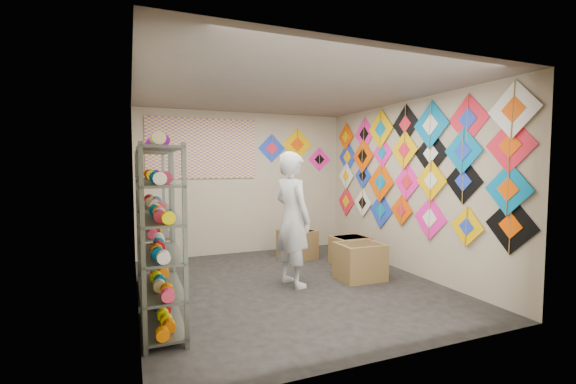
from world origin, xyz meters
name	(u,v)px	position (x,y,z in m)	size (l,w,h in m)	color
ground	(290,285)	(0.00, 0.00, 0.00)	(4.50, 4.50, 0.00)	black
room_walls	(290,169)	(0.00, 0.00, 1.64)	(4.50, 4.50, 4.50)	tan
shelf_rack_front	(160,238)	(-1.78, -0.85, 0.95)	(0.40, 1.10, 1.90)	#4C5147
shelf_rack_back	(153,221)	(-1.78, 0.45, 0.95)	(0.40, 1.10, 1.90)	#4C5147
string_spools	(156,221)	(-1.78, -0.20, 1.05)	(0.12, 2.36, 0.12)	#EA3057
kite_wall_display	(408,166)	(1.98, -0.07, 1.68)	(0.06, 4.28, 2.07)	black
back_wall_kites	(295,150)	(1.05, 2.24, 2.01)	(1.58, 0.02, 0.88)	blue
poster	(203,149)	(-0.80, 2.23, 2.00)	(2.00, 0.01, 1.10)	#82479A
shopkeeper	(292,219)	(0.04, 0.00, 0.94)	(0.60, 0.77, 1.88)	silver
carton_a	(360,261)	(1.08, -0.13, 0.27)	(0.65, 0.54, 0.54)	olive
carton_b	(350,251)	(1.40, 0.66, 0.24)	(0.58, 0.48, 0.48)	olive
carton_c	(297,244)	(0.74, 1.41, 0.26)	(0.53, 0.59, 0.51)	olive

